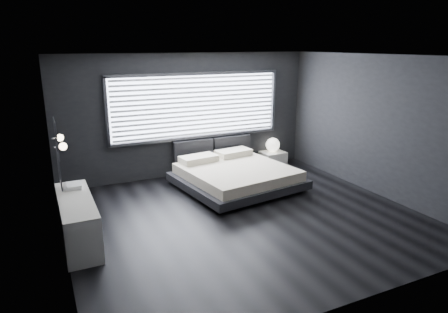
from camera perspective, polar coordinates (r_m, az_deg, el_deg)
name	(u,v)px	position (r m, az deg, el deg)	size (l,w,h in m)	color
room	(245,141)	(6.80, 3.07, 2.29)	(6.04, 6.00, 2.80)	black
window	(198,106)	(9.25, -3.80, 7.21)	(4.14, 0.09, 1.52)	white
headboard	(213,149)	(9.54, -1.59, 1.13)	(1.96, 0.16, 0.52)	black
sconce_near	(63,146)	(6.03, -22.04, 1.34)	(0.18, 0.11, 0.11)	silver
sconce_far	(60,138)	(6.62, -22.41, 2.50)	(0.18, 0.11, 0.11)	silver
wall_art_upper	(56,139)	(5.39, -22.84, 2.37)	(0.01, 0.48, 0.48)	#47474C
wall_art_lower	(59,169)	(5.75, -22.48, -1.67)	(0.01, 0.48, 0.48)	#47474C
bed	(236,175)	(8.56, 1.69, -2.65)	(2.58, 2.49, 0.60)	black
nightstand	(273,158)	(10.26, 6.99, -0.25)	(0.58, 0.49, 0.34)	white
orb_lamp	(273,145)	(10.22, 6.98, 1.69)	(0.35, 0.35, 0.35)	white
dresser	(78,220)	(6.66, -20.16, -8.53)	(0.50, 1.77, 0.71)	white
book_stack	(73,186)	(7.02, -20.73, -3.93)	(0.30, 0.37, 0.07)	white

